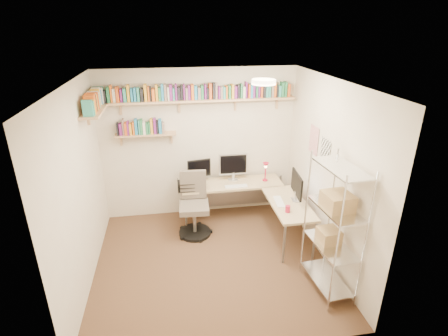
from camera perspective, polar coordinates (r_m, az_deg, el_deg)
The scene contains 6 objects.
ground at distance 5.12m, azimuth -1.98°, elevation -15.07°, with size 3.20×3.20×0.00m, color #4B2E20.
room_shell at distance 4.35m, azimuth -2.20°, elevation 1.30°, with size 3.24×3.04×2.52m.
wall_shelves at distance 5.43m, azimuth -8.80°, elevation 10.65°, with size 3.12×1.09×0.80m.
corner_desk at distance 5.68m, azimuth 2.47°, elevation -3.35°, with size 1.87×1.66×1.13m.
office_chair at distance 5.55m, azimuth -4.90°, elevation -6.63°, with size 0.53×0.54×1.01m.
wire_rack at distance 4.33m, azimuth 17.49°, elevation -8.10°, with size 0.43×0.79×1.75m.
Camera 1 is at (-0.49, -4.02, 3.13)m, focal length 28.00 mm.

